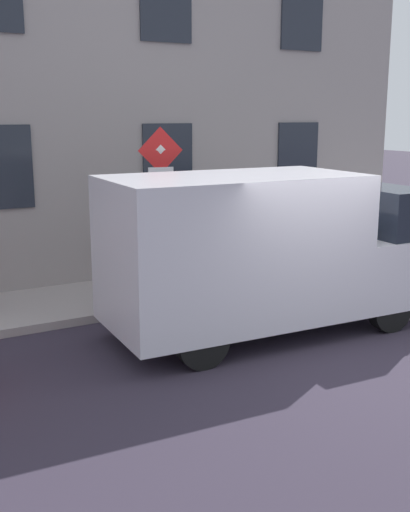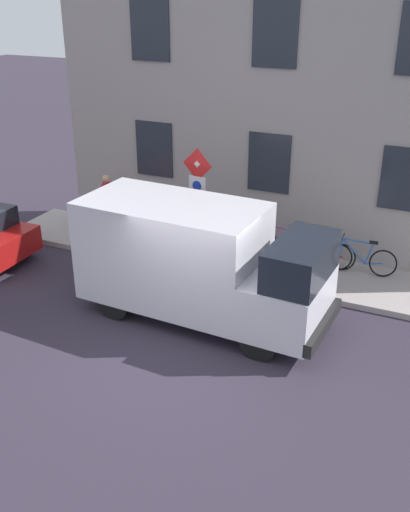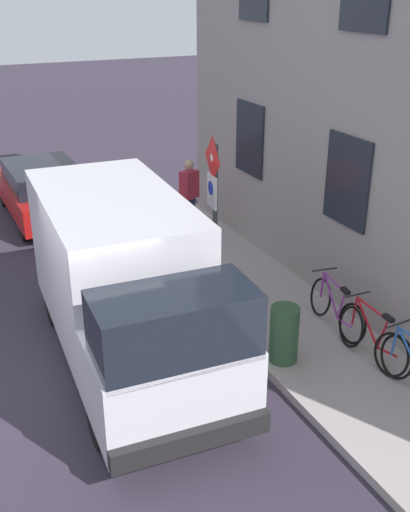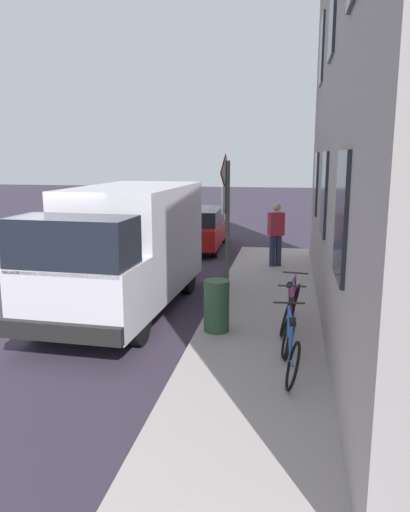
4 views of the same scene
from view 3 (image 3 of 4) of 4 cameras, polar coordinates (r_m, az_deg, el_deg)
ground_plane at (r=9.58m, az=-13.34°, el=-11.20°), size 80.00×80.00×0.00m
sidewalk_slab at (r=10.79m, az=7.41°, el=-5.95°), size 2.16×14.03×0.14m
building_facade at (r=10.35m, az=15.47°, el=14.28°), size 0.75×12.03×7.64m
sign_post_stacked at (r=10.42m, az=0.76°, el=5.42°), size 0.18×0.56×2.91m
delivery_van at (r=9.29m, az=-7.48°, el=-2.32°), size 2.24×5.41×2.50m
parked_hatchback at (r=15.83m, az=-14.78°, el=6.00°), size 1.84×4.04×1.38m
bicycle_red at (r=9.73m, az=15.37°, el=-7.25°), size 0.46×1.71×0.89m
bicycle_purple at (r=10.37m, az=11.99°, el=-4.81°), size 0.50×1.72×0.89m
pedestrian at (r=13.88m, az=-1.47°, el=5.75°), size 0.47×0.40×1.72m
litter_bin at (r=9.38m, az=7.35°, el=-7.20°), size 0.44×0.44×0.90m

